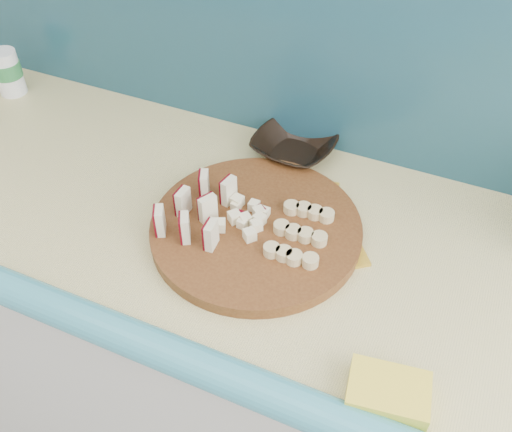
% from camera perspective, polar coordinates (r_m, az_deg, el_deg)
% --- Properties ---
extents(kitchen_counter, '(2.20, 0.63, 0.91)m').
position_cam_1_polar(kitchen_counter, '(1.42, -2.24, -13.35)').
color(kitchen_counter, silver).
rests_on(kitchen_counter, ground).
extents(backsplash, '(2.20, 0.02, 0.50)m').
position_cam_1_polar(backsplash, '(1.14, 3.37, 18.57)').
color(backsplash, teal).
rests_on(backsplash, kitchen_counter).
extents(cutting_board, '(0.40, 0.40, 0.02)m').
position_cam_1_polar(cutting_board, '(1.02, 0.00, -1.28)').
color(cutting_board, '#46240F').
rests_on(cutting_board, kitchen_counter).
extents(apple_wedges, '(0.12, 0.15, 0.05)m').
position_cam_1_polar(apple_wedges, '(1.01, -5.93, 0.68)').
color(apple_wedges, beige).
rests_on(apple_wedges, cutting_board).
extents(apple_chunks, '(0.06, 0.06, 0.02)m').
position_cam_1_polar(apple_chunks, '(1.01, -1.25, -0.08)').
color(apple_chunks, '#F6F0C5').
rests_on(apple_chunks, cutting_board).
extents(banana_slices, '(0.10, 0.15, 0.02)m').
position_cam_1_polar(banana_slices, '(0.99, 4.41, -1.65)').
color(banana_slices, '#CEB47D').
rests_on(banana_slices, cutting_board).
extents(brown_bowl, '(0.19, 0.19, 0.04)m').
position_cam_1_polar(brown_bowl, '(1.19, 3.85, 6.98)').
color(brown_bowl, black).
rests_on(brown_bowl, kitchen_counter).
extents(canister, '(0.07, 0.07, 0.11)m').
position_cam_1_polar(canister, '(1.49, -23.59, 13.09)').
color(canister, white).
rests_on(canister, kitchen_counter).
extents(sponge, '(0.12, 0.09, 0.03)m').
position_cam_1_polar(sponge, '(0.84, 13.06, -16.83)').
color(sponge, yellow).
rests_on(sponge, kitchen_counter).
extents(banana_peel, '(0.25, 0.20, 0.01)m').
position_cam_1_polar(banana_peel, '(1.06, 5.98, -0.09)').
color(banana_peel, gold).
rests_on(banana_peel, kitchen_counter).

